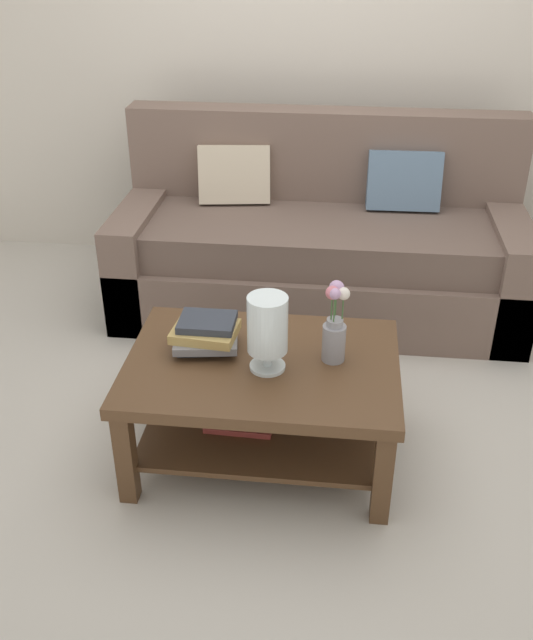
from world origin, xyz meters
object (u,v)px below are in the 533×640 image
couch (319,246)px  glass_hurricane_vase (267,327)px  book_stack_main (206,334)px  flower_pitcher (335,327)px  coffee_table (261,388)px

couch → glass_hurricane_vase: 1.44m
book_stack_main → flower_pitcher: 0.52m
couch → glass_hurricane_vase: size_ratio=7.18×
couch → coffee_table: 1.37m
book_stack_main → flower_pitcher: size_ratio=0.84×
couch → book_stack_main: 1.36m
couch → flower_pitcher: couch is taller
couch → book_stack_main: size_ratio=7.99×
coffee_table → flower_pitcher: size_ratio=3.26×
book_stack_main → couch: bearing=72.8°
glass_hurricane_vase → flower_pitcher: flower_pitcher is taller
couch → glass_hurricane_vase: couch is taller
book_stack_main → glass_hurricane_vase: 0.31m
book_stack_main → glass_hurricane_vase: (0.26, -0.12, 0.12)m
coffee_table → flower_pitcher: 0.40m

